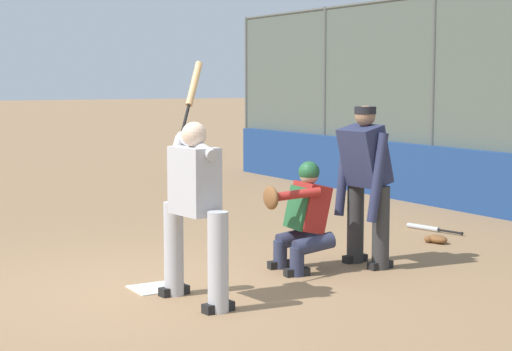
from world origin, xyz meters
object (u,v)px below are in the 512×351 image
Objects in this scene: umpire_home at (365,180)px; spare_bat_near_backstop at (427,228)px; batter_at_plate at (195,205)px; catcher_behind_plate at (302,215)px; fielding_glove_on_dirt at (437,239)px.

umpire_home is 1.97× the size of spare_bat_near_backstop.
batter_at_plate is at bearing 100.90° from spare_bat_near_backstop.
umpire_home reaches higher than catcher_behind_plate.
batter_at_plate is at bearing 117.75° from catcher_behind_plate.
batter_at_plate reaches higher than umpire_home.
catcher_behind_plate reaches higher than spare_bat_near_backstop.
catcher_behind_plate is 2.36m from fielding_glove_on_dirt.
umpire_home is (0.47, -2.24, 0.04)m from batter_at_plate.
batter_at_plate reaches higher than catcher_behind_plate.
umpire_home is at bearing 111.06° from spare_bat_near_backstop.
batter_at_plate is 1.88× the size of catcher_behind_plate.
fielding_glove_on_dirt is (0.45, -2.26, -0.54)m from catcher_behind_plate.
catcher_behind_plate is at bearing 101.21° from fielding_glove_on_dirt.
catcher_behind_plate is 3.05m from spare_bat_near_backstop.
spare_bat_near_backstop is (1.32, -2.05, -0.89)m from umpire_home.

